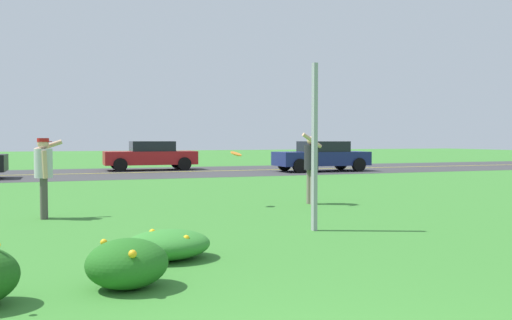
# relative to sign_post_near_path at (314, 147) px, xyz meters

# --- Properties ---
(ground_plane) EXTENTS (120.00, 120.00, 0.00)m
(ground_plane) POSITION_rel_sign_post_near_path_xyz_m (-2.88, 5.48, -1.41)
(ground_plane) COLOR #387A2D
(highway_strip) EXTENTS (120.00, 8.44, 0.01)m
(highway_strip) POSITION_rel_sign_post_near_path_xyz_m (-2.88, 16.87, -1.41)
(highway_strip) COLOR #38383A
(highway_strip) RESTS_ON ground
(highway_center_stripe) EXTENTS (120.00, 0.16, 0.00)m
(highway_center_stripe) POSITION_rel_sign_post_near_path_xyz_m (-2.88, 16.87, -1.40)
(highway_center_stripe) COLOR yellow
(highway_center_stripe) RESTS_ON ground
(daylily_clump_mid_left) EXTENTS (0.85, 0.77, 0.52)m
(daylily_clump_mid_left) POSITION_rel_sign_post_near_path_xyz_m (-3.37, -2.49, -1.15)
(daylily_clump_mid_left) COLOR #23661E
(daylily_clump_mid_left) RESTS_ON ground
(daylily_clump_front_right) EXTENTS (1.11, 0.89, 0.39)m
(daylily_clump_front_right) POSITION_rel_sign_post_near_path_xyz_m (-2.73, -1.29, -1.22)
(daylily_clump_front_right) COLOR #337F2D
(daylily_clump_front_right) RESTS_ON ground
(sign_post_near_path) EXTENTS (0.07, 0.10, 2.83)m
(sign_post_near_path) POSITION_rel_sign_post_near_path_xyz_m (0.00, 0.00, 0.00)
(sign_post_near_path) COLOR #93969B
(sign_post_near_path) RESTS_ON ground
(person_thrower_red_cap_gray_shirt) EXTENTS (0.54, 0.51, 1.57)m
(person_thrower_red_cap_gray_shirt) POSITION_rel_sign_post_near_path_xyz_m (-4.35, 3.02, -0.46)
(person_thrower_red_cap_gray_shirt) COLOR #B2B2B7
(person_thrower_red_cap_gray_shirt) RESTS_ON ground
(person_catcher_dark_shirt) EXTENTS (0.52, 0.51, 1.70)m
(person_catcher_dark_shirt) POSITION_rel_sign_post_near_path_xyz_m (1.56, 3.35, -0.44)
(person_catcher_dark_shirt) COLOR #232328
(person_catcher_dark_shirt) RESTS_ON ground
(frisbee_orange) EXTENTS (0.28, 0.26, 0.15)m
(frisbee_orange) POSITION_rel_sign_post_near_path_xyz_m (-0.25, 3.53, -0.20)
(frisbee_orange) COLOR orange
(car_navy_leftmost) EXTENTS (4.50, 2.00, 1.45)m
(car_navy_leftmost) POSITION_rel_sign_post_near_path_xyz_m (7.76, 14.97, -0.67)
(car_navy_leftmost) COLOR navy
(car_navy_leftmost) RESTS_ON ground
(car_red_center_left) EXTENTS (4.50, 2.00, 1.45)m
(car_red_center_left) POSITION_rel_sign_post_near_path_xyz_m (0.13, 18.77, -0.67)
(car_red_center_left) COLOR maroon
(car_red_center_left) RESTS_ON ground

